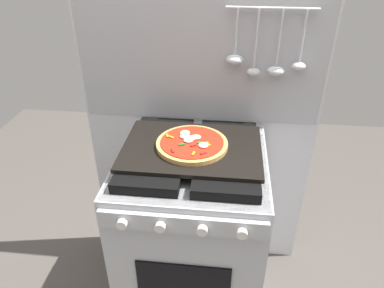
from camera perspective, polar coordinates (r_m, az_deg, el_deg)
kitchen_backsplash at (r=1.75m, az=1.31°, el=1.86°), size 1.10×0.09×1.55m
stove at (r=1.69m, az=-0.01°, el=-13.89°), size 0.60×0.64×0.90m
baking_tray at (r=1.40m, az=0.00°, el=-0.63°), size 0.54×0.38×0.02m
pizza_left at (r=1.39m, az=0.03°, el=-0.01°), size 0.28×0.28×0.03m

